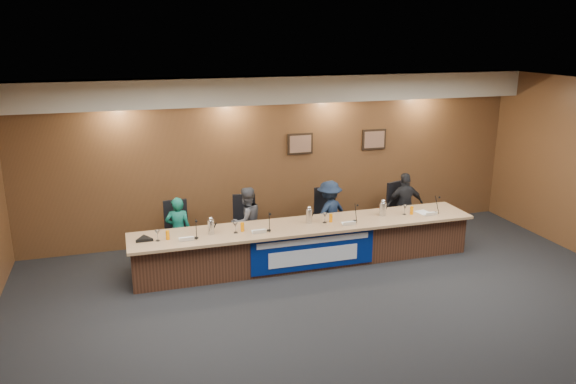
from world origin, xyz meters
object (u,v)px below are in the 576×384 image
Objects in this scene: office_chair_d at (402,212)px; speakerphone at (144,239)px; panelist_a at (178,230)px; office_chair_b at (246,228)px; carafe_mid at (309,216)px; dais_body at (306,245)px; office_chair_c at (327,220)px; office_chair_a at (178,235)px; panelist_b at (247,221)px; panelist_c at (329,214)px; carafe_right at (383,209)px; banner at (314,251)px; carafe_left at (211,227)px; panelist_d at (405,205)px.

speakerphone is (-5.07, -0.83, 0.30)m from office_chair_d.
office_chair_b is (1.24, 0.10, -0.13)m from panelist_a.
office_chair_d is 1.92× the size of carafe_mid.
office_chair_b is at bearing 138.89° from dais_body.
office_chair_c is 1.61m from office_chair_d.
office_chair_b is (1.24, 0.00, 0.00)m from office_chair_a.
panelist_b reaches higher than panelist_c.
carafe_mid is at bearing 0.99° from speakerphone.
carafe_right is at bearing 115.80° from panelist_c.
banner is at bearing -168.83° from office_chair_d.
office_chair_d is at bearing -1.18° from office_chair_a.
carafe_left reaches higher than office_chair_a.
panelist_d is 0.21m from office_chair_d.
office_chair_d is 1.94× the size of carafe_left.
carafe_left reaches higher than speakerphone.
office_chair_a is 1.07m from speakerphone.
banner is 4.58× the size of office_chair_d.
panelist_c reaches higher than office_chair_d.
carafe_left is at bearing 129.48° from panelist_a.
banner is at bearing -90.00° from dais_body.
panelist_b reaches higher than office_chair_c.
panelist_a is 2.85m from panelist_c.
banner is (0.00, -0.41, 0.03)m from dais_body.
carafe_left reaches higher than office_chair_c.
panelist_a is 2.53× the size of office_chair_d.
panelist_a is 3.80× the size of speakerphone.
dais_body is at bearing 0.75° from speakerphone.
carafe_mid is at bearing 179.79° from carafe_right.
panelist_c is 1.62m from office_chair_b.
office_chair_c is at bearing -170.26° from panelist_a.
office_chair_d is at bearing 160.76° from panelist_c.
panelist_a is 0.94× the size of panelist_b.
panelist_a is at bearing 121.74° from carafe_left.
panelist_d reaches higher than office_chair_c.
speakerphone is (-1.08, 0.02, -0.10)m from carafe_left.
panelist_a is at bearing 162.10° from dais_body.
dais_body is at bearing 21.79° from panelist_c.
panelist_a reaches higher than office_chair_b.
carafe_left is 3.17m from carafe_right.
carafe_right is at bearing 143.40° from panelist_b.
panelist_c is at bearing -172.26° from panelist_a.
carafe_mid reaches higher than carafe_right.
dais_body is at bearing 2.01° from carafe_left.
banner is 2.61m from office_chair_d.
panelist_a is at bearing 4.66° from panelist_d.
office_chair_d is 4.10m from carafe_left.
panelist_d is at bearing 157.20° from panelist_c.
carafe_mid is at bearing -31.99° from office_chair_b.
office_chair_b is at bearing 24.14° from speakerphone.
panelist_b is at bearing 44.27° from carafe_left.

